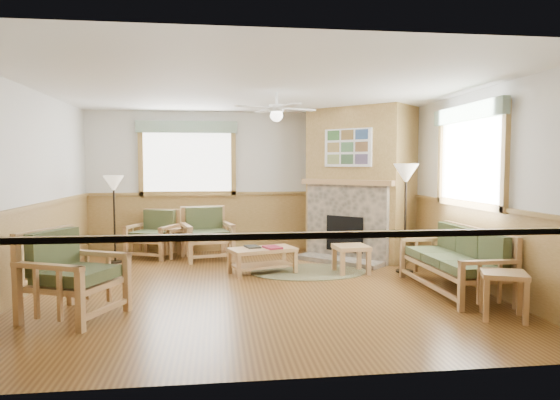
{
  "coord_description": "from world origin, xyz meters",
  "views": [
    {
      "loc": [
        -0.55,
        -6.76,
        1.68
      ],
      "look_at": [
        0.4,
        0.7,
        1.15
      ],
      "focal_mm": 32.0,
      "sensor_mm": 36.0,
      "label": 1
    }
  ],
  "objects": [
    {
      "name": "braided_rug",
      "position": [
        0.87,
        0.84,
        0.01
      ],
      "size": [
        2.29,
        2.29,
        0.01
      ],
      "primitive_type": "cylinder",
      "rotation": [
        0.0,
        0.0,
        -0.3
      ],
      "color": "brown",
      "rests_on": "floor"
    },
    {
      "name": "fireplace",
      "position": [
        2.05,
        2.05,
        1.35
      ],
      "size": [
        3.11,
        3.11,
        2.7
      ],
      "primitive_type": null,
      "rotation": [
        0.0,
        0.0,
        -0.79
      ],
      "color": "olive",
      "rests_on": "floor"
    },
    {
      "name": "wainscot",
      "position": [
        0.0,
        0.0,
        0.55
      ],
      "size": [
        6.0,
        6.0,
        1.1
      ],
      "primitive_type": null,
      "color": "olive",
      "rests_on": "floor"
    },
    {
      "name": "ceiling_fan",
      "position": [
        0.3,
        0.3,
        2.66
      ],
      "size": [
        1.59,
        1.59,
        0.36
      ],
      "primitive_type": null,
      "rotation": [
        0.0,
        0.0,
        0.35
      ],
      "color": "white",
      "rests_on": "ceiling"
    },
    {
      "name": "end_table_sofa",
      "position": [
        2.55,
        -1.76,
        0.26
      ],
      "size": [
        0.6,
        0.59,
        0.52
      ],
      "primitive_type": null,
      "rotation": [
        0.0,
        0.0,
        -0.41
      ],
      "color": "#A97E4F",
      "rests_on": "floor"
    },
    {
      "name": "floor",
      "position": [
        0.0,
        0.0,
        -0.01
      ],
      "size": [
        6.0,
        6.0,
        0.01
      ],
      "primitive_type": "cube",
      "color": "brown",
      "rests_on": "ground"
    },
    {
      "name": "armchair_left",
      "position": [
        -2.1,
        -1.13,
        0.48
      ],
      "size": [
        1.14,
        1.14,
        0.97
      ],
      "primitive_type": null,
      "rotation": [
        0.0,
        0.0,
        1.14
      ],
      "color": "#A97E4F",
      "rests_on": "floor"
    },
    {
      "name": "book_dark",
      "position": [
        -0.01,
        0.9,
        0.42
      ],
      "size": [
        0.27,
        0.31,
        0.03
      ],
      "primitive_type": "cube",
      "rotation": [
        0.0,
        0.0,
        0.27
      ],
      "color": "black",
      "rests_on": "coffee_table"
    },
    {
      "name": "floor_lamp_right",
      "position": [
        2.36,
        0.65,
        0.85
      ],
      "size": [
        0.49,
        0.49,
        1.71
      ],
      "primitive_type": null,
      "rotation": [
        0.0,
        0.0,
        0.29
      ],
      "color": "black",
      "rests_on": "floor"
    },
    {
      "name": "floor_lamp_left",
      "position": [
        -2.3,
        2.02,
        0.75
      ],
      "size": [
        0.42,
        0.42,
        1.51
      ],
      "primitive_type": null,
      "rotation": [
        0.0,
        0.0,
        -0.24
      ],
      "color": "black",
      "rests_on": "floor"
    },
    {
      "name": "armchair_back_right",
      "position": [
        -0.72,
        2.14,
        0.46
      ],
      "size": [
        0.99,
        0.99,
        0.92
      ],
      "primitive_type": null,
      "rotation": [
        0.0,
        0.0,
        0.23
      ],
      "color": "#A97E4F",
      "rests_on": "floor"
    },
    {
      "name": "window_right",
      "position": [
        2.96,
        -0.2,
        2.53
      ],
      "size": [
        0.16,
        1.9,
        1.5
      ],
      "primitive_type": null,
      "color": "white",
      "rests_on": "wall_right"
    },
    {
      "name": "window_back",
      "position": [
        -1.1,
        2.96,
        2.53
      ],
      "size": [
        1.9,
        0.16,
        1.5
      ],
      "primitive_type": null,
      "color": "white",
      "rests_on": "wall_back"
    },
    {
      "name": "wall_right",
      "position": [
        3.0,
        0.0,
        1.35
      ],
      "size": [
        0.02,
        6.0,
        2.7
      ],
      "primitive_type": "cube",
      "color": "silver",
      "rests_on": "floor"
    },
    {
      "name": "ceiling",
      "position": [
        0.0,
        0.0,
        2.7
      ],
      "size": [
        6.0,
        6.0,
        0.01
      ],
      "primitive_type": "cube",
      "color": "white",
      "rests_on": "floor"
    },
    {
      "name": "coffee_table",
      "position": [
        0.14,
        0.83,
        0.2
      ],
      "size": [
        1.1,
        0.77,
        0.4
      ],
      "primitive_type": null,
      "rotation": [
        0.0,
        0.0,
        0.3
      ],
      "color": "#A97E4F",
      "rests_on": "floor"
    },
    {
      "name": "sofa",
      "position": [
        2.55,
        -0.57,
        0.42
      ],
      "size": [
        1.84,
        0.77,
        0.84
      ],
      "primitive_type": null,
      "rotation": [
        0.0,
        0.0,
        -1.56
      ],
      "color": "#A97E4F",
      "rests_on": "floor"
    },
    {
      "name": "armchair_back_left",
      "position": [
        -1.71,
        2.45,
        0.43
      ],
      "size": [
        1.0,
        1.0,
        0.85
      ],
      "primitive_type": null,
      "rotation": [
        0.0,
        0.0,
        -0.39
      ],
      "color": "#A97E4F",
      "rests_on": "floor"
    },
    {
      "name": "book_red",
      "position": [
        0.29,
        0.78,
        0.43
      ],
      "size": [
        0.31,
        0.36,
        0.03
      ],
      "primitive_type": "cube",
      "rotation": [
        0.0,
        0.0,
        0.36
      ],
      "color": "maroon",
      "rests_on": "coffee_table"
    },
    {
      "name": "footstool",
      "position": [
        1.51,
        0.7,
        0.22
      ],
      "size": [
        0.53,
        0.53,
        0.44
      ],
      "primitive_type": null,
      "rotation": [
        0.0,
        0.0,
        0.07
      ],
      "color": "#A97E4F",
      "rests_on": "floor"
    },
    {
      "name": "wall_back",
      "position": [
        0.0,
        3.0,
        1.35
      ],
      "size": [
        6.0,
        0.02,
        2.7
      ],
      "primitive_type": "cube",
      "color": "silver",
      "rests_on": "floor"
    },
    {
      "name": "wall_front",
      "position": [
        0.0,
        -3.0,
        1.35
      ],
      "size": [
        6.0,
        0.02,
        2.7
      ],
      "primitive_type": "cube",
      "color": "silver",
      "rests_on": "floor"
    },
    {
      "name": "end_table_chairs",
      "position": [
        -1.27,
        2.45,
        0.27
      ],
      "size": [
        0.63,
        0.62,
        0.54
      ],
      "primitive_type": null,
      "rotation": [
        0.0,
        0.0,
        0.43
      ],
      "color": "#A97E4F",
      "rests_on": "floor"
    },
    {
      "name": "wall_left",
      "position": [
        -3.0,
        0.0,
        1.35
      ],
      "size": [
        0.02,
        6.0,
        2.7
      ],
      "primitive_type": "cube",
      "color": "silver",
      "rests_on": "floor"
    }
  ]
}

